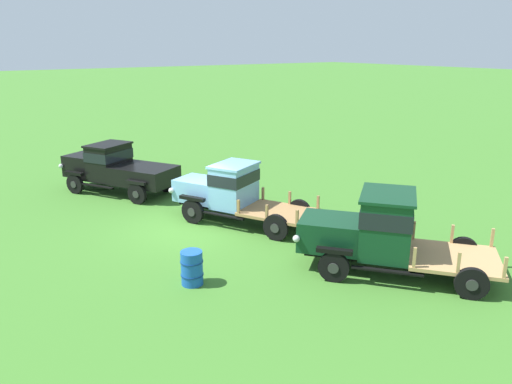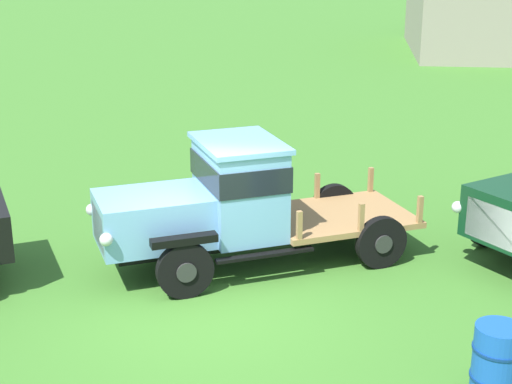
% 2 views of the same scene
% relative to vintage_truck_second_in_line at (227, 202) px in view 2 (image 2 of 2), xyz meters
% --- Properties ---
extents(ground_plane, '(240.00, 240.00, 0.00)m').
position_rel_vintage_truck_second_in_line_xyz_m(ground_plane, '(-0.09, -1.63, -1.11)').
color(ground_plane, '#3D7528').
extents(vintage_truck_second_in_line, '(5.54, 3.87, 2.13)m').
position_rel_vintage_truck_second_in_line_xyz_m(vintage_truck_second_in_line, '(0.00, 0.00, 0.00)').
color(vintage_truck_second_in_line, black).
rests_on(vintage_truck_second_in_line, ground).
extents(oil_drum_near_fence, '(0.61, 0.61, 0.93)m').
position_rel_vintage_truck_second_in_line_xyz_m(oil_drum_near_fence, '(3.72, -3.49, -0.64)').
color(oil_drum_near_fence, '#1951B2').
rests_on(oil_drum_near_fence, ground).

